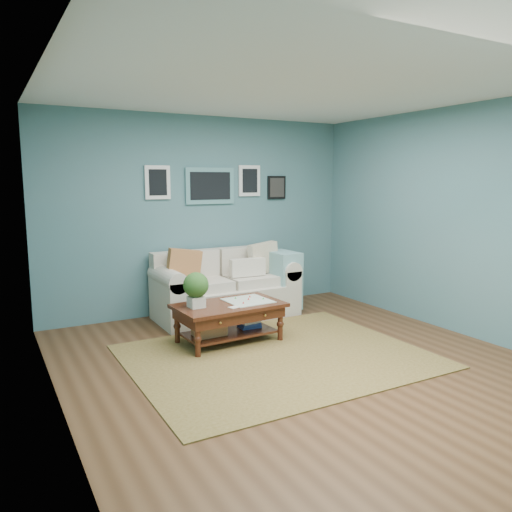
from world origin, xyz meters
TOP-DOWN VIEW (x-y plane):
  - room_shell at (0.01, 0.06)m, footprint 5.00×5.02m
  - area_rug at (-0.10, 0.32)m, footprint 2.98×2.39m
  - loveseat at (0.19, 2.03)m, footprint 1.93×0.88m
  - coffee_table at (-0.39, 1.00)m, footprint 1.23×0.76m

SIDE VIEW (x-z plane):
  - area_rug at x=-0.10m, z-range 0.00..0.01m
  - coffee_table at x=-0.39m, z-range -0.05..0.79m
  - loveseat at x=0.19m, z-range -0.09..0.90m
  - room_shell at x=0.01m, z-range 0.01..2.71m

